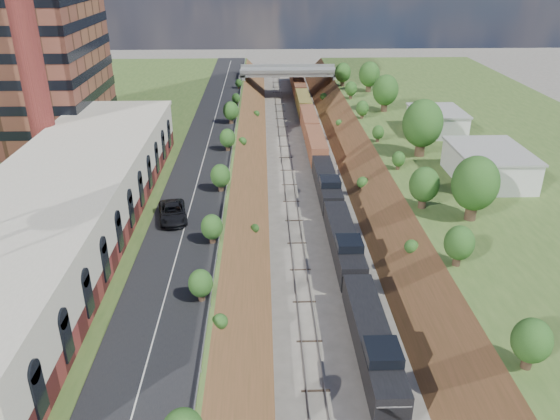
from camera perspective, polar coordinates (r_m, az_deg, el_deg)
The scene contains 17 objects.
platform_left at distance 85.48m, azimuth -19.72°, elevation 2.98°, with size 44.00×180.00×5.00m, color #3D5925.
platform_right at distance 90.49m, azimuth 24.29°, elevation 3.40°, with size 44.00×180.00×5.00m, color #3D5925.
embankment_left at distance 82.40m, azimuth -4.75°, elevation 1.72°, with size 7.07×180.00×7.07m, color brown.
embankment_right at distance 84.16m, azimuth 10.39°, elevation 1.90°, with size 7.07×180.00×7.07m, color brown.
rail_left_track at distance 82.35m, azimuth 1.09°, elevation 1.86°, with size 1.58×180.00×0.18m, color gray.
rail_right_track at distance 82.77m, azimuth 4.69°, elevation 1.90°, with size 1.58×180.00×0.18m, color gray.
road at distance 80.91m, azimuth -8.07°, elevation 4.96°, with size 8.00×180.00×0.10m, color black.
guardrail at distance 80.21m, azimuth -5.18°, elevation 5.31°, with size 0.10×171.00×0.70m.
commercial_building at distance 62.47m, azimuth -21.69°, elevation 0.60°, with size 14.30×62.30×7.00m.
smokestack at distance 77.74m, azimuth -25.26°, elevation 17.28°, with size 3.20×3.20×40.00m, color maroon.
overpass at distance 140.50m, azimuth 0.89°, elevation 13.70°, with size 24.50×8.30×7.40m.
white_building_near at distance 78.29m, azimuth 20.96°, elevation 4.34°, with size 9.00×12.00×4.00m, color silver.
white_building_far at distance 97.82m, azimuth 16.03°, elevation 8.84°, with size 8.00×10.00×3.60m, color silver.
tree_right_large at distance 64.69m, azimuth 19.73°, elevation 2.59°, with size 5.25×5.25×7.61m.
tree_left_crest at distance 44.05m, azimuth -8.37°, elevation -10.53°, with size 2.45×2.45×3.55m.
freight_train at distance 101.80m, azimuth 3.45°, elevation 7.83°, with size 2.83×129.64×4.55m.
suv at distance 63.19m, azimuth -11.15°, elevation -0.24°, with size 2.98×6.47×1.80m, color black.
Camera 1 is at (-6.67, -15.61, 32.45)m, focal length 35.00 mm.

